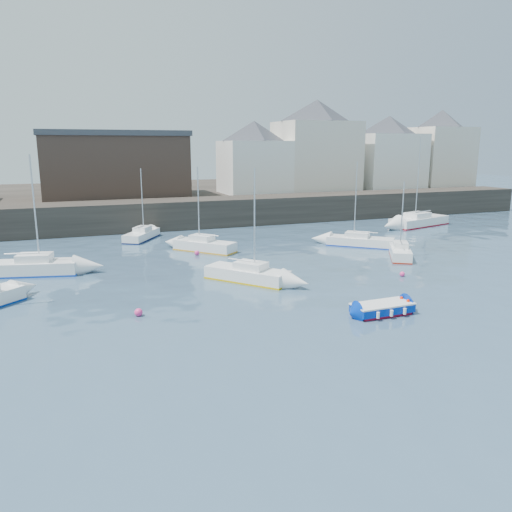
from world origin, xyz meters
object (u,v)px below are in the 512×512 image
object	(u,v)px
sailboat_f	(204,245)
buoy_far	(197,255)
sailboat_g	(419,221)
sailboat_d	(360,241)
buoy_near	(139,316)
sailboat_b	(248,274)
sailboat_c	(400,252)
buoy_mid	(402,276)
sailboat_e	(31,267)
sailboat_h	(142,235)
blue_dinghy	(382,308)

from	to	relation	value
sailboat_f	buoy_far	bearing A→B (deg)	-127.02
buoy_far	sailboat_g	bearing A→B (deg)	12.51
sailboat_d	buoy_near	bearing A→B (deg)	-150.48
sailboat_b	sailboat_d	world-z (taller)	sailboat_d
sailboat_c	buoy_mid	world-z (taller)	sailboat_c
sailboat_c	buoy_mid	bearing A→B (deg)	-125.24
sailboat_g	buoy_near	bearing A→B (deg)	-149.87
sailboat_f	buoy_near	bearing A→B (deg)	-117.11
sailboat_e	sailboat_f	bearing A→B (deg)	14.29
sailboat_h	buoy_near	xyz separation A→B (m)	(-3.38, -22.09, -0.43)
sailboat_c	buoy_far	bearing A→B (deg)	155.65
blue_dinghy	buoy_mid	size ratio (longest dim) A/B	9.39
sailboat_e	sailboat_h	size ratio (longest dim) A/B	1.23
sailboat_f	sailboat_h	size ratio (longest dim) A/B	1.06
sailboat_b	buoy_far	bearing A→B (deg)	97.28
sailboat_c	sailboat_e	bearing A→B (deg)	170.23
sailboat_d	sailboat_f	distance (m)	13.79
sailboat_e	buoy_near	size ratio (longest dim) A/B	19.04
sailboat_f	buoy_far	world-z (taller)	sailboat_f
sailboat_e	sailboat_h	xyz separation A→B (m)	(9.09, 10.74, -0.10)
sailboat_f	sailboat_e	bearing A→B (deg)	-165.71
sailboat_f	buoy_far	size ratio (longest dim) A/B	17.38
sailboat_d	sailboat_e	world-z (taller)	sailboat_e
buoy_far	blue_dinghy	bearing A→B (deg)	-72.71
sailboat_h	buoy_near	distance (m)	22.35
sailboat_d	sailboat_e	bearing A→B (deg)	-178.81
buoy_near	sailboat_f	bearing A→B (deg)	62.89
sailboat_h	buoy_far	distance (m)	9.24
sailboat_c	buoy_far	size ratio (longest dim) A/B	14.81
sailboat_h	sailboat_g	bearing A→B (deg)	-5.18
sailboat_d	buoy_near	world-z (taller)	sailboat_d
sailboat_e	sailboat_f	size ratio (longest dim) A/B	1.16
sailboat_d	sailboat_f	world-z (taller)	sailboat_d
sailboat_h	buoy_far	world-z (taller)	sailboat_h
buoy_near	buoy_mid	world-z (taller)	buoy_near
blue_dinghy	buoy_near	bearing A→B (deg)	160.13
blue_dinghy	sailboat_g	world-z (taller)	sailboat_g
blue_dinghy	buoy_far	size ratio (longest dim) A/B	8.19
sailboat_f	sailboat_h	xyz separation A→B (m)	(-4.16, 7.36, -0.06)
blue_dinghy	sailboat_h	distance (m)	27.86
sailboat_g	sailboat_b	bearing A→B (deg)	-149.80
sailboat_e	buoy_near	bearing A→B (deg)	-63.29
buoy_near	buoy_far	xyz separation A→B (m)	(6.55, 13.42, 0.00)
blue_dinghy	sailboat_e	distance (m)	23.75
blue_dinghy	sailboat_f	bearing A→B (deg)	103.39
sailboat_d	sailboat_e	distance (m)	26.76
sailboat_d	buoy_near	size ratio (longest dim) A/B	17.23
sailboat_d	buoy_mid	xyz separation A→B (m)	(-3.04, -10.12, -0.45)
sailboat_c	buoy_near	distance (m)	22.47
sailboat_e	sailboat_g	size ratio (longest dim) A/B	0.84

